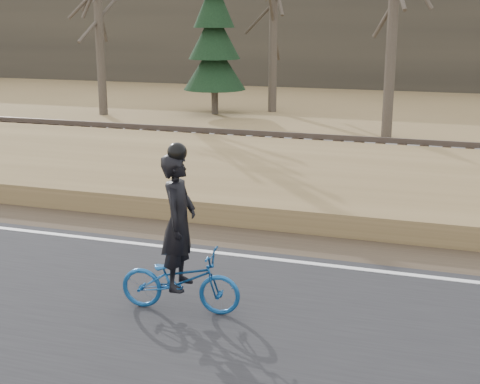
% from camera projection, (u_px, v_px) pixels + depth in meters
% --- Properties ---
extents(ground, '(120.00, 120.00, 0.00)m').
position_uv_depth(ground, '(350.00, 276.00, 10.64)').
color(ground, olive).
rests_on(ground, ground).
extents(road, '(120.00, 6.00, 0.06)m').
position_uv_depth(road, '(318.00, 346.00, 8.34)').
color(road, black).
rests_on(road, ground).
extents(edge_line, '(120.00, 0.12, 0.01)m').
position_uv_depth(edge_line, '(352.00, 268.00, 10.81)').
color(edge_line, silver).
rests_on(edge_line, road).
extents(shoulder, '(120.00, 1.60, 0.04)m').
position_uv_depth(shoulder, '(361.00, 251.00, 11.74)').
color(shoulder, '#473A2B').
rests_on(shoulder, ground).
extents(embankment, '(120.00, 5.00, 0.44)m').
position_uv_depth(embankment, '(382.00, 197.00, 14.44)').
color(embankment, olive).
rests_on(embankment, ground).
extents(ballast, '(120.00, 3.00, 0.45)m').
position_uv_depth(ballast, '(398.00, 162.00, 17.93)').
color(ballast, slate).
rests_on(ballast, ground).
extents(railroad, '(120.00, 2.40, 0.29)m').
position_uv_depth(railroad, '(399.00, 151.00, 17.85)').
color(railroad, black).
rests_on(railroad, ballast).
extents(treeline_backdrop, '(120.00, 4.00, 6.00)m').
position_uv_depth(treeline_backdrop, '(439.00, 35.00, 37.42)').
color(treeline_backdrop, '#383328').
rests_on(treeline_backdrop, ground).
extents(cyclist, '(1.74, 0.75, 2.37)m').
position_uv_depth(cyclist, '(180.00, 257.00, 9.08)').
color(cyclist, navy).
rests_on(cyclist, road).
extents(bare_tree_far_left, '(0.36, 0.36, 7.58)m').
position_uv_depth(bare_tree_far_left, '(99.00, 22.00, 27.13)').
color(bare_tree_far_left, '#4B4337').
rests_on(bare_tree_far_left, ground).
extents(bare_tree_left, '(0.36, 0.36, 7.66)m').
position_uv_depth(bare_tree_left, '(273.00, 21.00, 28.01)').
color(bare_tree_left, '#4B4337').
rests_on(bare_tree_left, ground).
extents(bare_tree_near_left, '(0.36, 0.36, 7.94)m').
position_uv_depth(bare_tree_near_left, '(393.00, 17.00, 21.88)').
color(bare_tree_near_left, '#4B4337').
rests_on(bare_tree_near_left, ground).
extents(conifer, '(2.60, 2.60, 6.83)m').
position_uv_depth(conifer, '(214.00, 36.00, 27.47)').
color(conifer, '#4B4337').
rests_on(conifer, ground).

